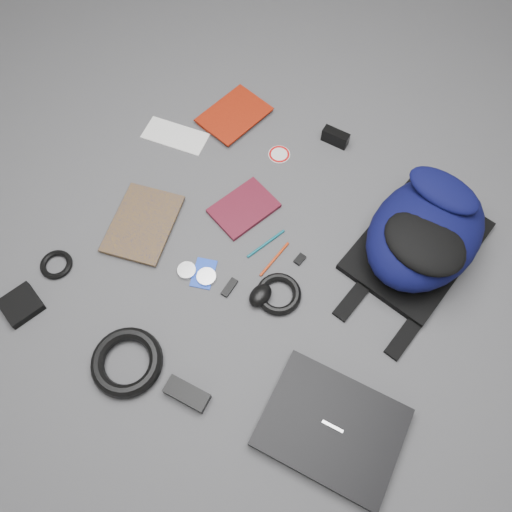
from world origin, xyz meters
The scene contains 22 objects.
ground centered at (0.00, 0.00, 0.00)m, with size 4.00×4.00×0.00m, color #4F4F51.
backpack centered at (0.38, 0.28, 0.09)m, with size 0.31×0.45×0.19m, color black, non-canonical shape.
laptop centered at (0.41, -0.30, 0.02)m, with size 0.33×0.26×0.03m, color black.
textbook_red centered at (-0.43, 0.43, 0.01)m, with size 0.16×0.22×0.02m, color maroon.
comic_book centered at (-0.43, -0.11, 0.01)m, with size 0.18×0.25×0.02m, color #A0710B.
envelope centered at (-0.47, 0.24, 0.00)m, with size 0.21×0.10×0.00m, color white.
dvd_case centered at (-0.12, 0.12, 0.01)m, with size 0.13×0.19×0.01m, color #440D18.
compact_camera centered at (-0.01, 0.50, 0.02)m, with size 0.09×0.03×0.05m, color black.
sticker_disc centered at (-0.14, 0.36, 0.00)m, with size 0.07×0.07×0.00m, color white.
pen_teal centered at (0.00, 0.06, 0.00)m, with size 0.01×0.01×0.14m, color #0A5362.
pen_red centered at (0.05, 0.03, 0.00)m, with size 0.01×0.01×0.13m, color #B6310E.
id_badge centered at (-0.10, -0.12, 0.00)m, with size 0.06×0.09×0.00m, color blue.
usb_black centered at (-0.02, -0.12, 0.01)m, with size 0.02×0.06×0.01m, color black.
key_fob centered at (0.11, 0.06, 0.01)m, with size 0.02×0.03×0.01m, color black.
mouse centered at (0.07, -0.10, 0.02)m, with size 0.05×0.08×0.04m, color black.
headphone_left centered at (-0.15, -0.14, 0.01)m, with size 0.05×0.05×0.01m, color #B6B7B9.
headphone_right centered at (-0.09, -0.13, 0.01)m, with size 0.06×0.06×0.01m, color silver.
cable_coil centered at (0.11, -0.06, 0.01)m, with size 0.13×0.13×0.02m, color black.
power_brick centered at (0.06, -0.42, 0.01)m, with size 0.12×0.05×0.03m, color black.
power_cord_coil centered at (-0.12, -0.44, 0.02)m, with size 0.19×0.19×0.04m, color black.
pouch centered at (-0.47, -0.47, 0.01)m, with size 0.10×0.10×0.02m, color black.
earbud_coil centered at (-0.48, -0.32, 0.01)m, with size 0.09×0.09×0.02m, color black.
Camera 1 is at (0.34, -0.54, 1.30)m, focal length 35.00 mm.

